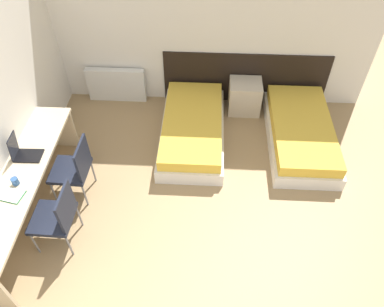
# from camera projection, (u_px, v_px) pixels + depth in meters

# --- Properties ---
(wall_back) EXTENTS (5.46, 0.05, 2.70)m
(wall_back) POSITION_uv_depth(u_px,v_px,m) (199.00, 25.00, 5.59)
(wall_back) COLOR silver
(wall_back) RESTS_ON ground_plane
(headboard_panel) EXTENTS (2.69, 0.03, 0.91)m
(headboard_panel) POSITION_uv_depth(u_px,v_px,m) (245.00, 78.00, 6.18)
(headboard_panel) COLOR black
(headboard_panel) RESTS_ON ground_plane
(bed_near_window) EXTENTS (0.95, 1.90, 0.39)m
(bed_near_window) POSITION_uv_depth(u_px,v_px,m) (192.00, 129.00, 5.73)
(bed_near_window) COLOR silver
(bed_near_window) RESTS_ON ground_plane
(bed_near_door) EXTENTS (0.95, 1.90, 0.39)m
(bed_near_door) POSITION_uv_depth(u_px,v_px,m) (300.00, 133.00, 5.67)
(bed_near_door) COLOR silver
(bed_near_door) RESTS_ON ground_plane
(nightstand) EXTENTS (0.52, 0.44, 0.54)m
(nightstand) POSITION_uv_depth(u_px,v_px,m) (245.00, 97.00, 6.14)
(nightstand) COLOR beige
(nightstand) RESTS_ON ground_plane
(radiator) EXTENTS (0.98, 0.12, 0.60)m
(radiator) POSITION_uv_depth(u_px,v_px,m) (117.00, 85.00, 6.32)
(radiator) COLOR silver
(radiator) RESTS_ON ground_plane
(desk) EXTENTS (0.50, 2.52, 0.73)m
(desk) POSITION_uv_depth(u_px,v_px,m) (24.00, 184.00, 4.47)
(desk) COLOR #C6B28E
(desk) RESTS_ON ground_plane
(chair_near_laptop) EXTENTS (0.48, 0.48, 0.91)m
(chair_near_laptop) POSITION_uv_depth(u_px,v_px,m) (74.00, 167.00, 4.77)
(chair_near_laptop) COLOR black
(chair_near_laptop) RESTS_ON ground_plane
(chair_near_notebook) EXTENTS (0.48, 0.48, 0.91)m
(chair_near_notebook) POSITION_uv_depth(u_px,v_px,m) (57.00, 215.00, 4.27)
(chair_near_notebook) COLOR black
(chair_near_notebook) RESTS_ON ground_plane
(laptop) EXTENTS (0.33, 0.23, 0.34)m
(laptop) POSITION_uv_depth(u_px,v_px,m) (23.00, 152.00, 4.55)
(laptop) COLOR black
(laptop) RESTS_ON desk
(open_notebook) EXTENTS (0.30, 0.24, 0.02)m
(open_notebook) POSITION_uv_depth(u_px,v_px,m) (11.00, 195.00, 4.18)
(open_notebook) COLOR #236B3D
(open_notebook) RESTS_ON desk
(mug) EXTENTS (0.08, 0.08, 0.09)m
(mug) POSITION_uv_depth(u_px,v_px,m) (15.00, 181.00, 4.26)
(mug) COLOR #2D5184
(mug) RESTS_ON desk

